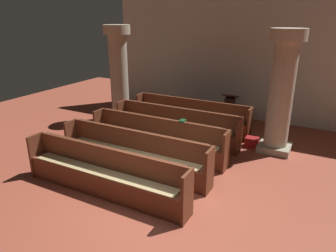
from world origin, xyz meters
TOP-DOWN VIEW (x-y plane):
  - ground_plane at (0.00, 0.00)m, footprint 19.20×19.20m
  - back_wall at (0.00, 6.08)m, footprint 10.00×0.16m
  - pew_row_0 at (-1.14, 4.05)m, footprint 3.81×0.47m
  - pew_row_1 at (-1.14, 2.97)m, footprint 3.81×0.46m
  - pew_row_2 at (-1.14, 1.89)m, footprint 3.81×0.46m
  - pew_row_3 at (-1.14, 0.81)m, footprint 3.81×0.47m
  - pew_row_4 at (-1.14, -0.27)m, footprint 3.81×0.46m
  - pillar_aisle_side at (1.56, 3.61)m, footprint 0.88×0.88m
  - pillar_far_side at (-3.78, 3.93)m, footprint 0.88×0.88m
  - lectern at (-0.17, 5.00)m, footprint 0.48×0.45m
  - hymn_book at (-0.49, 2.08)m, footprint 0.13×0.19m
  - kneeler_box_red at (0.95, 3.58)m, footprint 0.35×0.29m

SIDE VIEW (x-z plane):
  - ground_plane at x=0.00m, z-range 0.00..0.00m
  - kneeler_box_red at x=0.95m, z-range 0.00..0.27m
  - lectern at x=-0.17m, z-range -0.09..0.99m
  - pew_row_0 at x=-1.14m, z-range 0.03..1.00m
  - pew_row_1 at x=-1.14m, z-range 0.03..1.00m
  - pew_row_2 at x=-1.14m, z-range 0.03..1.00m
  - pew_row_3 at x=-1.14m, z-range 0.03..1.00m
  - pew_row_4 at x=-1.14m, z-range 0.03..1.00m
  - hymn_book at x=-0.49m, z-range 0.97..1.01m
  - pillar_aisle_side at x=1.56m, z-range 0.07..3.26m
  - pillar_far_side at x=-3.78m, z-range 0.07..3.26m
  - back_wall at x=0.00m, z-range 0.00..4.50m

